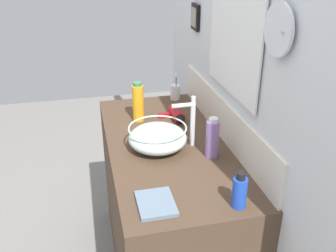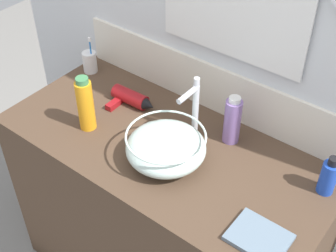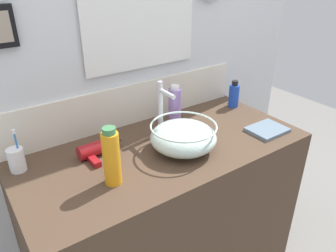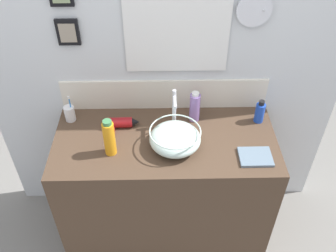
# 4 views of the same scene
# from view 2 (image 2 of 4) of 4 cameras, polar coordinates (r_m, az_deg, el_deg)

# --- Properties ---
(vanity_counter) EXTENTS (1.28, 0.60, 0.88)m
(vanity_counter) POSITION_cam_2_polar(r_m,az_deg,el_deg) (2.06, -0.36, -11.30)
(vanity_counter) COLOR #4C3828
(vanity_counter) RESTS_ON ground
(back_panel) EXTENTS (2.17, 0.10, 2.46)m
(back_panel) POSITION_cam_2_polar(r_m,az_deg,el_deg) (1.75, 6.29, 12.09)
(back_panel) COLOR silver
(back_panel) RESTS_ON ground
(glass_bowl_sink) EXTENTS (0.28, 0.28, 0.12)m
(glass_bowl_sink) POSITION_cam_2_polar(r_m,az_deg,el_deg) (1.64, -0.26, -2.60)
(glass_bowl_sink) COLOR silver
(glass_bowl_sink) RESTS_ON vanity_counter
(faucet) EXTENTS (0.02, 0.12, 0.26)m
(faucet) POSITION_cam_2_polar(r_m,az_deg,el_deg) (1.68, 3.16, 2.54)
(faucet) COLOR silver
(faucet) RESTS_ON vanity_counter
(hair_drier) EXTENTS (0.20, 0.13, 0.06)m
(hair_drier) POSITION_cam_2_polar(r_m,az_deg,el_deg) (1.91, -4.45, 3.33)
(hair_drier) COLOR maroon
(hair_drier) RESTS_ON vanity_counter
(toothbrush_cup) EXTENTS (0.06, 0.06, 0.17)m
(toothbrush_cup) POSITION_cam_2_polar(r_m,az_deg,el_deg) (2.13, -9.51, 7.73)
(toothbrush_cup) COLOR white
(toothbrush_cup) RESTS_ON vanity_counter
(shampoo_bottle) EXTENTS (0.06, 0.06, 0.23)m
(shampoo_bottle) POSITION_cam_2_polar(r_m,az_deg,el_deg) (1.78, -10.03, 2.62)
(shampoo_bottle) COLOR orange
(shampoo_bottle) RESTS_ON vanity_counter
(soap_dispenser) EXTENTS (0.06, 0.06, 0.15)m
(soap_dispenser) POSITION_cam_2_polar(r_m,az_deg,el_deg) (1.62, 18.98, -5.88)
(soap_dispenser) COLOR blue
(soap_dispenser) RESTS_ON vanity_counter
(lotion_bottle) EXTENTS (0.06, 0.06, 0.20)m
(lotion_bottle) POSITION_cam_2_polar(r_m,az_deg,el_deg) (1.71, 7.86, 0.68)
(lotion_bottle) COLOR #8C6BB2
(lotion_bottle) RESTS_ON vanity_counter
(hand_towel) EXTENTS (0.18, 0.14, 0.02)m
(hand_towel) POSITION_cam_2_polar(r_m,az_deg,el_deg) (1.48, 11.02, -13.18)
(hand_towel) COLOR slate
(hand_towel) RESTS_ON vanity_counter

